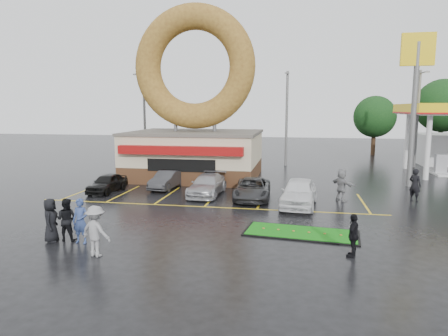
% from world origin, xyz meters
% --- Properties ---
extents(ground, '(120.00, 120.00, 0.00)m').
position_xyz_m(ground, '(0.00, 0.00, 0.00)').
color(ground, black).
rests_on(ground, ground).
extents(donut_shop, '(10.20, 8.70, 13.50)m').
position_xyz_m(donut_shop, '(-3.00, 12.97, 4.46)').
color(donut_shop, '#472B19').
rests_on(donut_shop, ground).
extents(shell_sign, '(2.20, 0.36, 10.60)m').
position_xyz_m(shell_sign, '(13.00, 12.00, 7.38)').
color(shell_sign, slate).
rests_on(shell_sign, ground).
extents(streetlight_left, '(0.40, 2.21, 9.00)m').
position_xyz_m(streetlight_left, '(-10.00, 19.92, 4.78)').
color(streetlight_left, slate).
rests_on(streetlight_left, ground).
extents(streetlight_mid, '(0.40, 2.21, 9.00)m').
position_xyz_m(streetlight_mid, '(4.00, 20.92, 4.78)').
color(streetlight_mid, slate).
rests_on(streetlight_mid, ground).
extents(streetlight_right, '(0.40, 2.21, 9.00)m').
position_xyz_m(streetlight_right, '(16.00, 21.92, 4.78)').
color(streetlight_right, slate).
rests_on(streetlight_right, ground).
extents(tree_far_c, '(6.30, 6.30, 9.00)m').
position_xyz_m(tree_far_c, '(22.00, 34.00, 5.84)').
color(tree_far_c, '#332114').
rests_on(tree_far_c, ground).
extents(tree_far_d, '(4.90, 4.90, 7.00)m').
position_xyz_m(tree_far_d, '(14.00, 32.00, 4.53)').
color(tree_far_d, '#332114').
rests_on(tree_far_d, ground).
extents(car_black, '(1.66, 3.69, 1.23)m').
position_xyz_m(car_black, '(-7.24, 6.13, 0.62)').
color(car_black, black).
rests_on(car_black, ground).
extents(car_dgrey, '(1.64, 3.84, 1.23)m').
position_xyz_m(car_dgrey, '(-3.74, 8.00, 0.62)').
color(car_dgrey, '#2E2E31').
rests_on(car_dgrey, ground).
extents(car_silver, '(2.02, 4.59, 1.31)m').
position_xyz_m(car_silver, '(-0.53, 6.50, 0.66)').
color(car_silver, '#A2A2A7').
rests_on(car_silver, ground).
extents(car_grey, '(2.28, 4.63, 1.27)m').
position_xyz_m(car_grey, '(2.44, 5.88, 0.63)').
color(car_grey, '#2F2F31').
rests_on(car_grey, ground).
extents(car_white, '(2.29, 4.80, 1.58)m').
position_xyz_m(car_white, '(5.24, 4.55, 0.79)').
color(car_white, white).
rests_on(car_white, ground).
extents(person_blue, '(0.68, 0.45, 1.87)m').
position_xyz_m(person_blue, '(-3.59, -3.47, 0.93)').
color(person_blue, navy).
rests_on(person_blue, ground).
extents(person_blackjkt, '(0.90, 0.72, 1.81)m').
position_xyz_m(person_blackjkt, '(-4.35, -3.26, 0.90)').
color(person_blackjkt, black).
rests_on(person_blackjkt, ground).
extents(person_hoodie, '(1.39, 1.02, 1.94)m').
position_xyz_m(person_hoodie, '(-2.24, -4.72, 0.97)').
color(person_hoodie, gray).
rests_on(person_hoodie, ground).
extents(person_bystander, '(0.83, 1.03, 1.84)m').
position_xyz_m(person_bystander, '(-4.89, -3.55, 0.92)').
color(person_bystander, black).
rests_on(person_bystander, ground).
extents(person_cameraman, '(0.73, 1.05, 1.66)m').
position_xyz_m(person_cameraman, '(7.23, -3.05, 0.83)').
color(person_cameraman, black).
rests_on(person_cameraman, ground).
extents(person_walker_near, '(1.58, 1.78, 1.95)m').
position_xyz_m(person_walker_near, '(7.76, 6.36, 0.98)').
color(person_walker_near, gray).
rests_on(person_walker_near, ground).
extents(person_walker_far, '(0.85, 0.84, 1.97)m').
position_xyz_m(person_walker_far, '(12.05, 7.02, 0.99)').
color(person_walker_far, black).
rests_on(person_walker_far, ground).
extents(dumpster, '(2.01, 1.55, 1.30)m').
position_xyz_m(dumpster, '(-7.50, 13.04, 0.65)').
color(dumpster, '#1B4621').
rests_on(dumpster, ground).
extents(putting_green, '(5.19, 2.69, 0.62)m').
position_xyz_m(putting_green, '(5.36, -0.58, 0.04)').
color(putting_green, black).
rests_on(putting_green, ground).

